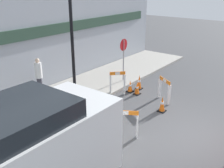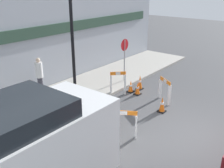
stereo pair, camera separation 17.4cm
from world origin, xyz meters
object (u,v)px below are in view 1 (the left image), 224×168
at_px(stop_sign, 124,53).
at_px(person_worker, 81,113).
at_px(person_pedestrian, 39,76).
at_px(streetlamp_post, 71,21).

bearing_deg(stop_sign, person_worker, 20.10).
relative_size(stop_sign, person_pedestrian, 1.26).
xyz_separation_m(stop_sign, person_pedestrian, (-3.85, 1.82, -0.53)).
distance_m(stop_sign, person_worker, 5.58).
height_order(stop_sign, person_worker, stop_sign).
height_order(person_worker, person_pedestrian, person_pedestrian).
distance_m(person_worker, person_pedestrian, 4.06).
bearing_deg(streetlamp_post, person_worker, -130.56).
relative_size(person_worker, person_pedestrian, 1.05).
bearing_deg(person_pedestrian, streetlamp_post, 96.59).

